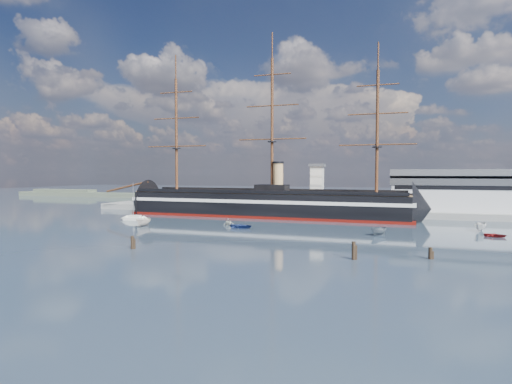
% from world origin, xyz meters
% --- Properties ---
extents(ground, '(600.00, 600.00, 0.00)m').
position_xyz_m(ground, '(0.00, 40.00, 0.00)').
color(ground, '#243745').
rests_on(ground, ground).
extents(quay, '(180.00, 18.00, 2.00)m').
position_xyz_m(quay, '(10.00, 76.00, 0.00)').
color(quay, slate).
rests_on(quay, ground).
extents(warehouse, '(63.00, 21.00, 11.60)m').
position_xyz_m(warehouse, '(58.00, 80.00, 7.98)').
color(warehouse, '#B7BABC').
rests_on(warehouse, ground).
extents(quay_tower, '(5.00, 5.00, 15.00)m').
position_xyz_m(quay_tower, '(3.00, 73.00, 9.75)').
color(quay_tower, silver).
rests_on(quay_tower, ground).
extents(shoreline, '(120.00, 10.00, 4.00)m').
position_xyz_m(shoreline, '(-139.23, 135.00, 1.45)').
color(shoreline, '#3F4C38').
rests_on(shoreline, ground).
extents(warship, '(113.11, 18.84, 53.94)m').
position_xyz_m(warship, '(-12.75, 60.00, 4.04)').
color(warship, black).
rests_on(warship, ground).
extents(sailboat, '(6.91, 2.05, 11.04)m').
position_xyz_m(sailboat, '(-44.13, 36.90, 0.70)').
color(sailboat, silver).
rests_on(sailboat, ground).
extents(motorboat_a, '(6.58, 2.53, 2.61)m').
position_xyz_m(motorboat_a, '(-34.09, 26.07, 0.00)').
color(motorboat_a, beige).
rests_on(motorboat_a, ground).
extents(motorboat_b, '(1.56, 3.61, 1.66)m').
position_xyz_m(motorboat_b, '(-8.44, 30.58, 0.00)').
color(motorboat_b, navy).
rests_on(motorboat_b, ground).
extents(motorboat_c, '(5.69, 4.80, 2.21)m').
position_xyz_m(motorboat_c, '(25.09, 29.08, 0.00)').
color(motorboat_c, '#525D66').
rests_on(motorboat_c, ground).
extents(motorboat_d, '(5.49, 5.25, 1.95)m').
position_xyz_m(motorboat_d, '(-13.99, 35.58, 0.00)').
color(motorboat_d, silver).
rests_on(motorboat_d, ground).
extents(motorboat_e, '(1.88, 2.98, 1.30)m').
position_xyz_m(motorboat_e, '(49.29, 34.28, 0.00)').
color(motorboat_e, maroon).
rests_on(motorboat_e, ground).
extents(motorboat_f, '(7.18, 4.60, 2.70)m').
position_xyz_m(motorboat_f, '(47.85, 43.15, 0.00)').
color(motorboat_f, silver).
rests_on(motorboat_f, ground).
extents(piling_near_left, '(0.64, 0.64, 3.11)m').
position_xyz_m(piling_near_left, '(-17.25, -3.20, 0.00)').
color(piling_near_left, black).
rests_on(piling_near_left, ground).
extents(piling_near_right, '(0.64, 0.64, 3.63)m').
position_xyz_m(piling_near_right, '(22.40, -0.20, 0.00)').
color(piling_near_right, black).
rests_on(piling_near_right, ground).
extents(piling_far_right, '(0.64, 0.64, 2.61)m').
position_xyz_m(piling_far_right, '(34.20, 4.19, 0.00)').
color(piling_far_right, black).
rests_on(piling_far_right, ground).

